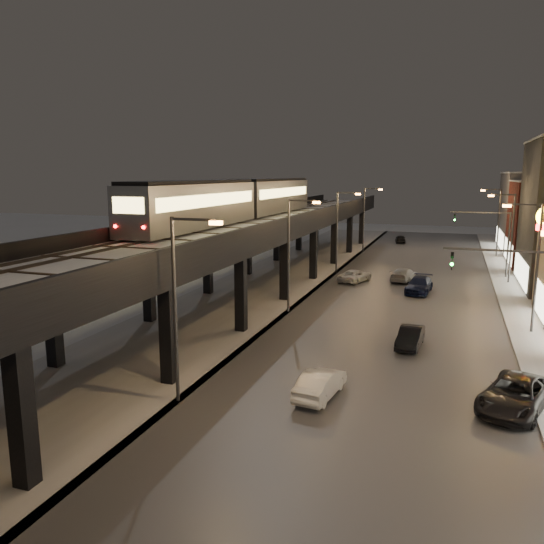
% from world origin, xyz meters
% --- Properties ---
extents(road_surface, '(17.00, 120.00, 0.06)m').
position_xyz_m(road_surface, '(7.50, 35.00, 0.03)').
color(road_surface, '#46474D').
rests_on(road_surface, ground).
extents(sidewalk_right, '(4.00, 120.00, 0.14)m').
position_xyz_m(sidewalk_right, '(17.50, 35.00, 0.07)').
color(sidewalk_right, '#9FA1A8').
rests_on(sidewalk_right, ground).
extents(under_viaduct_pavement, '(11.00, 120.00, 0.06)m').
position_xyz_m(under_viaduct_pavement, '(-6.00, 35.00, 0.03)').
color(under_viaduct_pavement, '#9FA1A8').
rests_on(under_viaduct_pavement, ground).
extents(elevated_viaduct, '(9.00, 100.00, 6.30)m').
position_xyz_m(elevated_viaduct, '(-6.00, 31.84, 5.62)').
color(elevated_viaduct, black).
rests_on(elevated_viaduct, ground).
extents(viaduct_trackbed, '(8.40, 100.00, 0.32)m').
position_xyz_m(viaduct_trackbed, '(-6.01, 31.97, 6.39)').
color(viaduct_trackbed, '#B2B7C1').
rests_on(viaduct_trackbed, elevated_viaduct).
extents(viaduct_parapet_streetside, '(0.30, 100.00, 1.10)m').
position_xyz_m(viaduct_parapet_streetside, '(-1.65, 32.00, 6.85)').
color(viaduct_parapet_streetside, black).
rests_on(viaduct_parapet_streetside, elevated_viaduct).
extents(viaduct_parapet_far, '(0.30, 100.00, 1.10)m').
position_xyz_m(viaduct_parapet_far, '(-10.35, 32.00, 6.85)').
color(viaduct_parapet_far, black).
rests_on(viaduct_parapet_far, elevated_viaduct).
extents(streetlight_left_1, '(2.57, 0.28, 9.00)m').
position_xyz_m(streetlight_left_1, '(-0.43, 13.00, 5.24)').
color(streetlight_left_1, '#38383A').
rests_on(streetlight_left_1, ground).
extents(streetlight_left_2, '(2.57, 0.28, 9.00)m').
position_xyz_m(streetlight_left_2, '(-0.43, 31.00, 5.24)').
color(streetlight_left_2, '#38383A').
rests_on(streetlight_left_2, ground).
extents(streetlight_right_2, '(2.56, 0.28, 9.00)m').
position_xyz_m(streetlight_right_2, '(16.73, 31.00, 5.24)').
color(streetlight_right_2, '#38383A').
rests_on(streetlight_right_2, ground).
extents(streetlight_left_3, '(2.57, 0.28, 9.00)m').
position_xyz_m(streetlight_left_3, '(-0.43, 49.00, 5.24)').
color(streetlight_left_3, '#38383A').
rests_on(streetlight_left_3, ground).
extents(streetlight_right_3, '(2.56, 0.28, 9.00)m').
position_xyz_m(streetlight_right_3, '(16.73, 49.00, 5.24)').
color(streetlight_right_3, '#38383A').
rests_on(streetlight_right_3, ground).
extents(streetlight_left_4, '(2.57, 0.28, 9.00)m').
position_xyz_m(streetlight_left_4, '(-0.43, 67.00, 5.24)').
color(streetlight_left_4, '#38383A').
rests_on(streetlight_left_4, ground).
extents(streetlight_right_4, '(2.56, 0.28, 9.00)m').
position_xyz_m(streetlight_right_4, '(16.73, 67.00, 5.24)').
color(streetlight_right_4, '#38383A').
rests_on(streetlight_right_4, ground).
extents(traffic_light_rig_a, '(6.10, 0.34, 7.00)m').
position_xyz_m(traffic_light_rig_a, '(15.84, 22.00, 4.50)').
color(traffic_light_rig_a, '#38383A').
rests_on(traffic_light_rig_a, ground).
extents(traffic_light_rig_b, '(6.10, 0.34, 7.00)m').
position_xyz_m(traffic_light_rig_b, '(15.84, 52.00, 4.50)').
color(traffic_light_rig_b, '#38383A').
rests_on(traffic_light_rig_b, ground).
extents(subway_train, '(3.17, 38.33, 3.79)m').
position_xyz_m(subway_train, '(-8.50, 40.21, 8.50)').
color(subway_train, gray).
rests_on(subway_train, viaduct_trackbed).
extents(car_near_white, '(1.90, 4.22, 1.35)m').
position_xyz_m(car_near_white, '(5.71, 15.74, 0.67)').
color(car_near_white, silver).
rests_on(car_near_white, ground).
extents(car_mid_silver, '(3.31, 4.89, 1.24)m').
position_xyz_m(car_mid_silver, '(2.21, 44.64, 0.62)').
color(car_mid_silver, silver).
rests_on(car_mid_silver, ground).
extents(car_mid_dark, '(2.77, 5.04, 1.38)m').
position_xyz_m(car_mid_dark, '(6.91, 46.55, 0.69)').
color(car_mid_dark, '#9197A0').
rests_on(car_mid_dark, ground).
extents(car_far_white, '(2.01, 3.88, 1.26)m').
position_xyz_m(car_far_white, '(3.51, 78.00, 0.63)').
color(car_far_white, black).
rests_on(car_far_white, ground).
extents(car_onc_silver, '(1.63, 3.96, 1.28)m').
position_xyz_m(car_onc_silver, '(9.27, 25.11, 0.64)').
color(car_onc_silver, black).
rests_on(car_onc_silver, ground).
extents(car_onc_dark, '(4.19, 5.96, 1.51)m').
position_xyz_m(car_onc_dark, '(14.65, 17.23, 0.75)').
color(car_onc_dark, black).
rests_on(car_onc_dark, ground).
extents(car_onc_white, '(2.50, 5.16, 1.45)m').
position_xyz_m(car_onc_white, '(8.75, 41.51, 0.72)').
color(car_onc_white, black).
rests_on(car_onc_white, ground).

